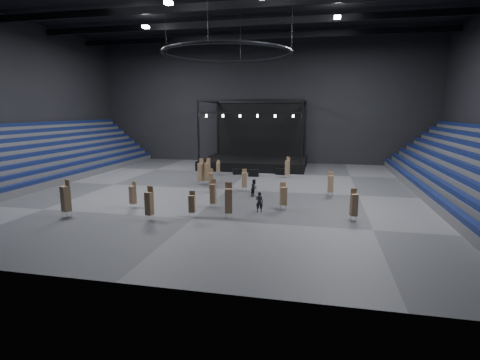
% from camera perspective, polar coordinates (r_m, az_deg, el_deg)
% --- Properties ---
extents(floor, '(50.00, 50.00, 0.00)m').
position_cam_1_polar(floor, '(37.30, -1.89, -1.47)').
color(floor, '#535355').
rests_on(floor, ground).
extents(wall_back, '(50.00, 0.20, 18.00)m').
position_cam_1_polar(wall_back, '(57.09, 3.30, 11.77)').
color(wall_back, black).
rests_on(wall_back, ground).
extents(wall_front, '(50.00, 0.20, 18.00)m').
position_cam_1_polar(wall_front, '(16.97, -20.18, 14.15)').
color(wall_front, black).
rests_on(wall_front, ground).
extents(wall_left, '(0.20, 42.00, 18.00)m').
position_cam_1_polar(wall_left, '(49.03, -32.15, 10.41)').
color(wall_left, black).
rests_on(wall_left, ground).
extents(bleachers_left, '(7.20, 40.00, 6.40)m').
position_cam_1_polar(bleachers_left, '(47.98, -29.54, 1.95)').
color(bleachers_left, '#505053').
rests_on(bleachers_left, floor).
extents(stage, '(14.00, 10.00, 9.20)m').
position_cam_1_polar(stage, '(52.75, 2.40, 3.66)').
color(stage, black).
rests_on(stage, floor).
extents(truss_ring, '(12.30, 12.30, 5.15)m').
position_cam_1_polar(truss_ring, '(36.86, -2.02, 18.72)').
color(truss_ring, black).
rests_on(truss_ring, ceiling).
extents(roof_girders, '(49.00, 30.35, 0.70)m').
position_cam_1_polar(roof_girders, '(37.69, -2.06, 25.05)').
color(roof_girders, black).
rests_on(roof_girders, ceiling).
extents(floodlights, '(28.60, 16.60, 0.25)m').
position_cam_1_polar(floodlights, '(33.80, -3.91, 25.69)').
color(floodlights, white).
rests_on(floodlights, roof_girders).
extents(flight_case_left, '(1.15, 0.87, 0.69)m').
position_cam_1_polar(flight_case_left, '(46.10, -0.44, 1.29)').
color(flight_case_left, black).
rests_on(flight_case_left, floor).
extents(flight_case_mid, '(1.31, 0.77, 0.83)m').
position_cam_1_polar(flight_case_mid, '(44.67, 2.08, 1.07)').
color(flight_case_mid, black).
rests_on(flight_case_mid, floor).
extents(flight_case_right, '(1.24, 0.78, 0.77)m').
position_cam_1_polar(flight_case_right, '(46.21, 6.19, 1.30)').
color(flight_case_right, black).
rests_on(flight_case_right, floor).
extents(chair_stack_0, '(0.58, 0.58, 2.78)m').
position_cam_1_polar(chair_stack_0, '(39.76, -6.01, 1.29)').
color(chair_stack_0, silver).
rests_on(chair_stack_0, floor).
extents(chair_stack_1, '(0.70, 0.70, 2.78)m').
position_cam_1_polar(chair_stack_1, '(30.27, -25.01, -2.52)').
color(chair_stack_1, silver).
rests_on(chair_stack_1, floor).
extents(chair_stack_2, '(0.64, 0.64, 2.19)m').
position_cam_1_polar(chair_stack_2, '(29.68, 6.63, -2.35)').
color(chair_stack_2, silver).
rests_on(chair_stack_2, floor).
extents(chair_stack_3, '(0.54, 0.54, 2.31)m').
position_cam_1_polar(chair_stack_3, '(35.74, -4.43, -0.08)').
color(chair_stack_3, silver).
rests_on(chair_stack_3, floor).
extents(chair_stack_4, '(0.62, 0.62, 2.66)m').
position_cam_1_polar(chair_stack_4, '(27.10, -1.75, -3.08)').
color(chair_stack_4, silver).
rests_on(chair_stack_4, floor).
extents(chair_stack_5, '(0.55, 0.55, 2.33)m').
position_cam_1_polar(chair_stack_5, '(27.78, 16.97, -3.57)').
color(chair_stack_5, silver).
rests_on(chair_stack_5, floor).
extents(chair_stack_6, '(0.62, 0.62, 2.81)m').
position_cam_1_polar(chair_stack_6, '(39.74, -4.99, 1.33)').
color(chair_stack_6, silver).
rests_on(chair_stack_6, floor).
extents(chair_stack_7, '(0.56, 0.56, 2.14)m').
position_cam_1_polar(chair_stack_7, '(31.33, -16.02, -2.12)').
color(chair_stack_7, silver).
rests_on(chair_stack_7, floor).
extents(chair_stack_8, '(0.51, 0.51, 2.31)m').
position_cam_1_polar(chair_stack_8, '(35.05, 13.64, -0.51)').
color(chair_stack_8, silver).
rests_on(chair_stack_8, floor).
extents(chair_stack_9, '(0.56, 0.56, 2.46)m').
position_cam_1_polar(chair_stack_9, '(27.48, -13.66, -3.41)').
color(chair_stack_9, silver).
rests_on(chair_stack_9, floor).
extents(chair_stack_10, '(0.48, 0.48, 1.93)m').
position_cam_1_polar(chair_stack_10, '(27.80, -7.34, -3.54)').
color(chair_stack_10, silver).
rests_on(chair_stack_10, floor).
extents(chair_stack_11, '(0.45, 0.45, 1.84)m').
position_cam_1_polar(chair_stack_11, '(45.55, -3.35, 1.97)').
color(chair_stack_11, silver).
rests_on(chair_stack_11, floor).
extents(chair_stack_12, '(0.53, 0.53, 2.17)m').
position_cam_1_polar(chair_stack_12, '(36.41, 0.67, 0.08)').
color(chair_stack_12, silver).
rests_on(chair_stack_12, floor).
extents(chair_stack_13, '(0.57, 0.57, 2.45)m').
position_cam_1_polar(chair_stack_13, '(44.03, 7.25, 1.95)').
color(chair_stack_13, silver).
rests_on(chair_stack_13, floor).
extents(chair_stack_14, '(0.46, 0.46, 2.32)m').
position_cam_1_polar(chair_stack_14, '(30.24, -4.12, -2.02)').
color(chair_stack_14, silver).
rests_on(chair_stack_14, floor).
extents(man_center, '(0.60, 0.41, 1.61)m').
position_cam_1_polar(man_center, '(28.94, 2.97, -3.36)').
color(man_center, black).
rests_on(man_center, floor).
extents(crew_member, '(0.81, 0.92, 1.60)m').
position_cam_1_polar(crew_member, '(34.15, 2.20, -1.22)').
color(crew_member, black).
rests_on(crew_member, floor).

